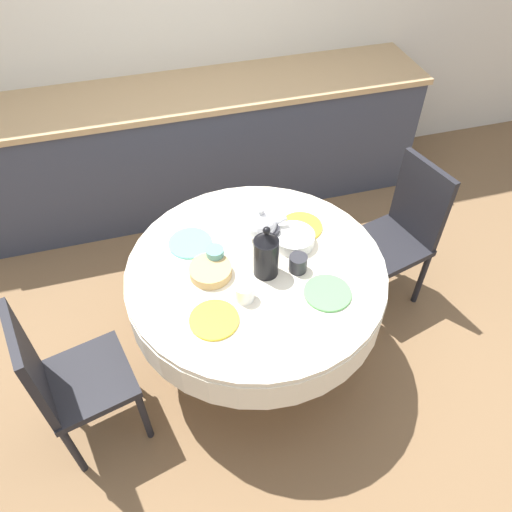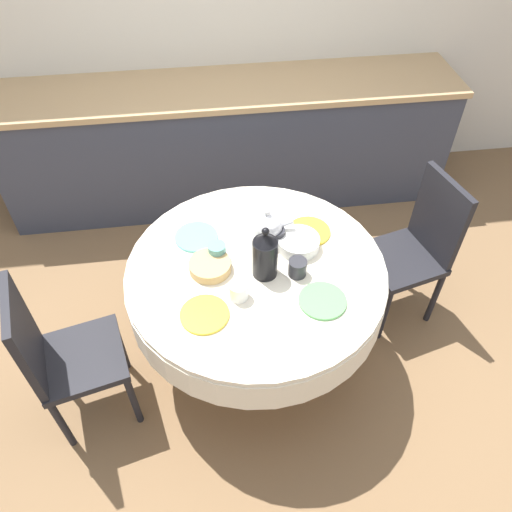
% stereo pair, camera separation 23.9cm
% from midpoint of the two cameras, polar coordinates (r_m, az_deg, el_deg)
% --- Properties ---
extents(ground_plane, '(12.00, 12.00, 0.00)m').
position_cam_midpoint_polar(ground_plane, '(3.04, 2.29, -10.99)').
color(ground_plane, brown).
extents(wall_back, '(7.00, 0.05, 2.60)m').
position_cam_midpoint_polar(wall_back, '(3.72, -2.16, 26.39)').
color(wall_back, silver).
rests_on(wall_back, ground_plane).
extents(kitchen_counter, '(3.24, 0.64, 0.92)m').
position_cam_midpoint_polar(kitchen_counter, '(3.79, -1.26, 12.67)').
color(kitchen_counter, '#383D4C').
rests_on(kitchen_counter, ground_plane).
extents(dining_table, '(1.30, 1.30, 0.74)m').
position_cam_midpoint_polar(dining_table, '(2.54, 2.69, -3.34)').
color(dining_table, tan).
rests_on(dining_table, ground_plane).
extents(chair_left, '(0.49, 0.49, 0.96)m').
position_cam_midpoint_polar(chair_left, '(3.04, 20.01, 1.05)').
color(chair_left, black).
rests_on(chair_left, ground_plane).
extents(chair_right, '(0.48, 0.48, 0.96)m').
position_cam_midpoint_polar(chair_right, '(2.53, -18.95, -10.69)').
color(chair_right, black).
rests_on(chair_right, ground_plane).
extents(plate_near_left, '(0.22, 0.22, 0.01)m').
position_cam_midpoint_polar(plate_near_left, '(2.25, -2.88, -6.86)').
color(plate_near_left, yellow).
rests_on(plate_near_left, dining_table).
extents(cup_near_left, '(0.09, 0.09, 0.09)m').
position_cam_midpoint_polar(cup_near_left, '(2.29, 0.97, -4.16)').
color(cup_near_left, white).
rests_on(cup_near_left, dining_table).
extents(plate_near_right, '(0.22, 0.22, 0.01)m').
position_cam_midpoint_polar(plate_near_right, '(2.34, 10.54, -5.21)').
color(plate_near_right, '#5BA85B').
rests_on(plate_near_right, dining_table).
extents(cup_near_right, '(0.09, 0.09, 0.09)m').
position_cam_midpoint_polar(cup_near_right, '(2.41, 7.61, -1.48)').
color(cup_near_right, '#28282D').
rests_on(cup_near_right, dining_table).
extents(plate_far_left, '(0.22, 0.22, 0.01)m').
position_cam_midpoint_polar(plate_far_left, '(2.59, -4.25, 2.07)').
color(plate_far_left, '#60BCB7').
rests_on(plate_far_left, dining_table).
extents(cup_far_left, '(0.09, 0.09, 0.09)m').
position_cam_midpoint_polar(cup_far_left, '(2.46, -1.71, 0.38)').
color(cup_far_left, '#5BA39E').
rests_on(cup_far_left, dining_table).
extents(plate_far_right, '(0.22, 0.22, 0.01)m').
position_cam_midpoint_polar(plate_far_right, '(2.65, 8.65, 2.68)').
color(plate_far_right, yellow).
rests_on(plate_far_right, dining_table).
extents(cup_far_right, '(0.09, 0.09, 0.09)m').
position_cam_midpoint_polar(cup_far_right, '(2.55, 5.00, 2.15)').
color(cup_far_right, '#28282D').
rests_on(cup_far_right, dining_table).
extents(coffee_carafe, '(0.12, 0.12, 0.30)m').
position_cam_midpoint_polar(coffee_carafe, '(2.33, 3.97, -0.01)').
color(coffee_carafe, black).
rests_on(coffee_carafe, dining_table).
extents(teapot, '(0.22, 0.16, 0.20)m').
position_cam_midpoint_polar(teapot, '(2.53, 4.00, 3.27)').
color(teapot, white).
rests_on(teapot, dining_table).
extents(bread_basket, '(0.21, 0.21, 0.05)m').
position_cam_midpoint_polar(bread_basket, '(2.42, -2.48, -1.30)').
color(bread_basket, tan).
rests_on(bread_basket, dining_table).
extents(fruit_bowl, '(0.22, 0.22, 0.06)m').
position_cam_midpoint_polar(fruit_bowl, '(2.54, 7.55, 1.37)').
color(fruit_bowl, silver).
rests_on(fruit_bowl, dining_table).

